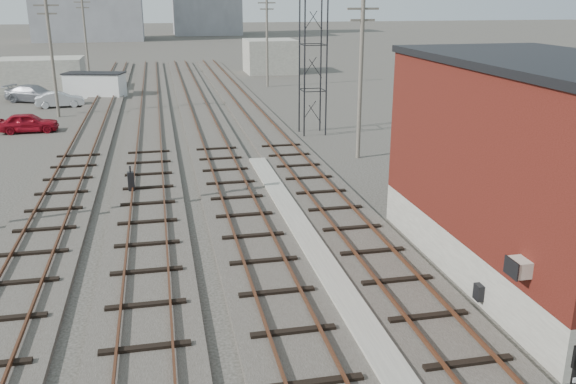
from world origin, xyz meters
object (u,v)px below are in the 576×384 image
object	(u,v)px
car_grey	(34,94)
site_trailer	(95,85)
car_silver	(60,100)
car_red	(28,123)
switch_stand	(131,182)

from	to	relation	value
car_grey	site_trailer	bearing A→B (deg)	-47.59
car_silver	car_red	bearing A→B (deg)	169.81
switch_stand	car_red	world-z (taller)	switch_stand
car_silver	switch_stand	bearing A→B (deg)	-171.53
switch_stand	site_trailer	xyz separation A→B (m)	(-4.20, 30.89, 0.54)
car_silver	car_grey	distance (m)	4.20
site_trailer	car_red	size ratio (longest dim) A/B	1.48
switch_stand	car_red	distance (m)	17.53
car_grey	switch_stand	bearing A→B (deg)	-137.35
car_red	switch_stand	bearing A→B (deg)	-156.28
site_trailer	car_grey	bearing A→B (deg)	-145.89
car_grey	car_silver	bearing A→B (deg)	-115.89
switch_stand	site_trailer	size ratio (longest dim) A/B	0.22
car_silver	site_trailer	bearing A→B (deg)	-33.15
switch_stand	car_grey	world-z (taller)	car_grey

